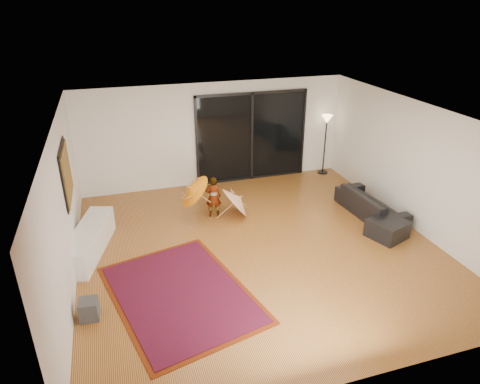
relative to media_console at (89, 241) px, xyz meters
name	(u,v)px	position (x,y,z in m)	size (l,w,h in m)	color
floor	(259,247)	(3.25, -0.81, -0.27)	(7.00, 7.00, 0.00)	#AE742F
ceiling	(262,117)	(3.25, -0.81, 2.43)	(7.00, 7.00, 0.00)	white
wall_back	(215,134)	(3.25, 2.69, 1.08)	(7.00, 7.00, 0.00)	silver
wall_front	(359,301)	(3.25, -4.31, 1.08)	(7.00, 7.00, 0.00)	silver
wall_left	(64,212)	(-0.25, -0.81, 1.08)	(7.00, 7.00, 0.00)	silver
wall_right	(416,167)	(6.75, -0.81, 1.08)	(7.00, 7.00, 0.00)	silver
sliding_door	(252,137)	(4.25, 2.66, 0.93)	(3.06, 0.07, 2.40)	black
painting	(66,173)	(-0.21, 0.19, 1.38)	(0.04, 1.28, 1.08)	black
media_console	(89,241)	(0.00, 0.00, 0.00)	(0.48, 1.94, 0.54)	white
speaker	(89,309)	(0.00, -1.98, -0.10)	(0.29, 0.29, 0.33)	#424244
persian_rug	(180,294)	(1.47, -1.83, -0.26)	(2.73, 3.35, 0.02)	#5D1F08
sofa	(371,204)	(6.20, -0.24, 0.01)	(1.92, 0.75, 0.56)	black
ottoman	(387,229)	(5.97, -1.21, -0.07)	(0.68, 0.68, 0.39)	black
floor_lamp	(326,128)	(6.35, 2.44, 1.06)	(0.29, 0.29, 1.69)	black
child	(213,197)	(2.71, 0.78, 0.22)	(0.36, 0.23, 0.98)	#999999
parasol_orange	(189,191)	(2.16, 0.73, 0.47)	(0.68, 0.82, 0.87)	orange
parasol_white	(241,196)	(3.31, 0.63, 0.23)	(0.66, 0.83, 0.93)	silver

